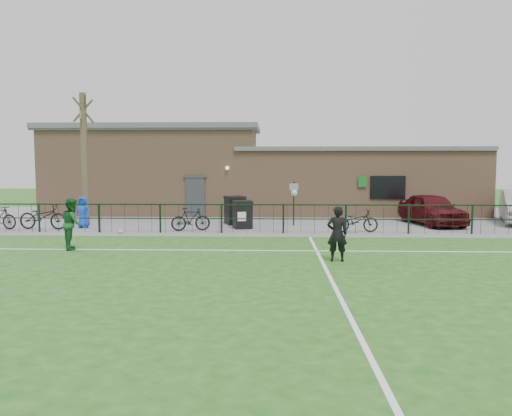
{
  "coord_description": "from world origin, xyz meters",
  "views": [
    {
      "loc": [
        0.59,
        -11.97,
        2.79
      ],
      "look_at": [
        0.0,
        5.0,
        1.3
      ],
      "focal_mm": 35.0,
      "sensor_mm": 36.0,
      "label": 1
    }
  ],
  "objects_px": {
    "car_maroon": "(432,209)",
    "bicycle_c": "(43,216)",
    "bicycle_d": "(191,219)",
    "bicycle_e": "(356,221)",
    "bare_tree": "(84,160)",
    "outfield_player": "(73,224)",
    "sign_post": "(294,204)",
    "ball_ground": "(120,232)",
    "wheelie_bin_left": "(235,211)",
    "wheelie_bin_right": "(242,215)",
    "spectator_child": "(83,212)"
  },
  "relations": [
    {
      "from": "wheelie_bin_right",
      "to": "sign_post",
      "type": "xyz_separation_m",
      "value": [
        2.26,
        1.08,
        0.44
      ]
    },
    {
      "from": "ball_ground",
      "to": "bicycle_e",
      "type": "bearing_deg",
      "value": 4.83
    },
    {
      "from": "spectator_child",
      "to": "ball_ground",
      "type": "height_order",
      "value": "spectator_child"
    },
    {
      "from": "sign_post",
      "to": "ball_ground",
      "type": "xyz_separation_m",
      "value": [
        -7.05,
        -2.95,
        -0.92
      ]
    },
    {
      "from": "bare_tree",
      "to": "sign_post",
      "type": "xyz_separation_m",
      "value": [
        9.52,
        0.09,
        -1.98
      ]
    },
    {
      "from": "car_maroon",
      "to": "bicycle_d",
      "type": "bearing_deg",
      "value": -177.48
    },
    {
      "from": "sign_post",
      "to": "bicycle_c",
      "type": "distance_m",
      "value": 10.91
    },
    {
      "from": "wheelie_bin_right",
      "to": "outfield_player",
      "type": "height_order",
      "value": "outfield_player"
    },
    {
      "from": "bare_tree",
      "to": "car_maroon",
      "type": "distance_m",
      "value": 16.04
    },
    {
      "from": "bicycle_c",
      "to": "spectator_child",
      "type": "xyz_separation_m",
      "value": [
        1.54,
        0.52,
        0.13
      ]
    },
    {
      "from": "bicycle_e",
      "to": "bicycle_d",
      "type": "bearing_deg",
      "value": 86.35
    },
    {
      "from": "bicycle_e",
      "to": "spectator_child",
      "type": "relative_size",
      "value": 1.29
    },
    {
      "from": "wheelie_bin_right",
      "to": "bicycle_c",
      "type": "xyz_separation_m",
      "value": [
        -8.5,
        -0.65,
        -0.0
      ]
    },
    {
      "from": "wheelie_bin_right",
      "to": "wheelie_bin_left",
      "type": "bearing_deg",
      "value": 92.12
    },
    {
      "from": "bicycle_d",
      "to": "spectator_child",
      "type": "distance_m",
      "value": 4.91
    },
    {
      "from": "bicycle_e",
      "to": "spectator_child",
      "type": "distance_m",
      "value": 11.74
    },
    {
      "from": "car_maroon",
      "to": "bicycle_e",
      "type": "distance_m",
      "value": 4.71
    },
    {
      "from": "wheelie_bin_left",
      "to": "outfield_player",
      "type": "relative_size",
      "value": 0.72
    },
    {
      "from": "outfield_player",
      "to": "ball_ground",
      "type": "relative_size",
      "value": 8.42
    },
    {
      "from": "wheelie_bin_left",
      "to": "bicycle_e",
      "type": "bearing_deg",
      "value": -47.01
    },
    {
      "from": "outfield_player",
      "to": "ball_ground",
      "type": "distance_m",
      "value": 3.64
    },
    {
      "from": "bicycle_d",
      "to": "ball_ground",
      "type": "relative_size",
      "value": 8.08
    },
    {
      "from": "bare_tree",
      "to": "bicycle_e",
      "type": "xyz_separation_m",
      "value": [
        11.99,
        -2.06,
        -2.51
      ]
    },
    {
      "from": "bare_tree",
      "to": "bicycle_c",
      "type": "xyz_separation_m",
      "value": [
        -1.24,
        -1.64,
        -2.43
      ]
    },
    {
      "from": "bicycle_e",
      "to": "outfield_player",
      "type": "relative_size",
      "value": 1.05
    },
    {
      "from": "wheelie_bin_left",
      "to": "bicycle_d",
      "type": "bearing_deg",
      "value": -145.76
    },
    {
      "from": "bicycle_d",
      "to": "car_maroon",
      "type": "bearing_deg",
      "value": -91.07
    },
    {
      "from": "car_maroon",
      "to": "ball_ground",
      "type": "height_order",
      "value": "car_maroon"
    },
    {
      "from": "wheelie_bin_right",
      "to": "ball_ground",
      "type": "relative_size",
      "value": 5.56
    },
    {
      "from": "bicycle_d",
      "to": "bicycle_e",
      "type": "relative_size",
      "value": 0.92
    },
    {
      "from": "spectator_child",
      "to": "bicycle_d",
      "type": "bearing_deg",
      "value": -5.03
    },
    {
      "from": "wheelie_bin_left",
      "to": "wheelie_bin_right",
      "type": "distance_m",
      "value": 1.55
    },
    {
      "from": "car_maroon",
      "to": "bicycle_c",
      "type": "distance_m",
      "value": 17.26
    },
    {
      "from": "bare_tree",
      "to": "outfield_player",
      "type": "relative_size",
      "value": 3.55
    },
    {
      "from": "wheelie_bin_left",
      "to": "bicycle_d",
      "type": "height_order",
      "value": "wheelie_bin_left"
    },
    {
      "from": "bicycle_d",
      "to": "bicycle_e",
      "type": "xyz_separation_m",
      "value": [
        6.85,
        -0.17,
        -0.02
      ]
    },
    {
      "from": "car_maroon",
      "to": "bicycle_e",
      "type": "height_order",
      "value": "car_maroon"
    },
    {
      "from": "bicycle_e",
      "to": "ball_ground",
      "type": "relative_size",
      "value": 8.83
    },
    {
      "from": "outfield_player",
      "to": "car_maroon",
      "type": "bearing_deg",
      "value": -84.02
    },
    {
      "from": "wheelie_bin_right",
      "to": "sign_post",
      "type": "bearing_deg",
      "value": 10.89
    },
    {
      "from": "sign_post",
      "to": "ball_ground",
      "type": "relative_size",
      "value": 9.97
    },
    {
      "from": "wheelie_bin_left",
      "to": "car_maroon",
      "type": "bearing_deg",
      "value": -20.13
    },
    {
      "from": "bare_tree",
      "to": "outfield_player",
      "type": "bearing_deg",
      "value": -72.77
    },
    {
      "from": "bicycle_e",
      "to": "spectator_child",
      "type": "xyz_separation_m",
      "value": [
        -11.7,
        0.94,
        0.22
      ]
    },
    {
      "from": "car_maroon",
      "to": "ball_ground",
      "type": "xyz_separation_m",
      "value": [
        -13.4,
        -3.46,
        -0.64
      ]
    },
    {
      "from": "sign_post",
      "to": "bicycle_c",
      "type": "bearing_deg",
      "value": -170.89
    },
    {
      "from": "bare_tree",
      "to": "sign_post",
      "type": "relative_size",
      "value": 3.0
    },
    {
      "from": "bare_tree",
      "to": "bicycle_d",
      "type": "bearing_deg",
      "value": -20.2
    },
    {
      "from": "spectator_child",
      "to": "bare_tree",
      "type": "bearing_deg",
      "value": 108.71
    },
    {
      "from": "car_maroon",
      "to": "bicycle_d",
      "type": "height_order",
      "value": "car_maroon"
    }
  ]
}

